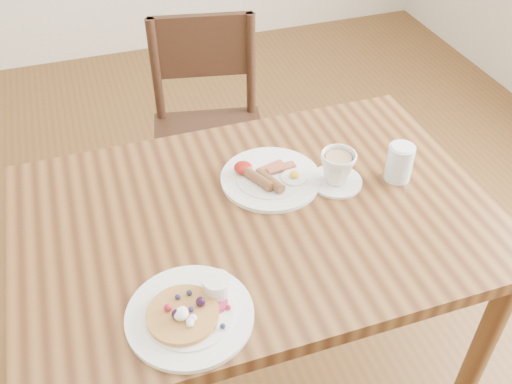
{
  "coord_description": "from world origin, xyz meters",
  "views": [
    {
      "loc": [
        -0.34,
        -1.0,
        1.73
      ],
      "look_at": [
        0.0,
        0.0,
        0.82
      ],
      "focal_mm": 40.0,
      "sensor_mm": 36.0,
      "label": 1
    }
  ],
  "objects_px": {
    "pancake_plate": "(191,312)",
    "water_glass": "(399,163)",
    "chair_far": "(209,126)",
    "dining_table": "(256,240)",
    "breakfast_plate": "(269,177)",
    "teacup_saucer": "(337,169)"
  },
  "relations": [
    {
      "from": "chair_far",
      "to": "pancake_plate",
      "type": "xyz_separation_m",
      "value": [
        -0.3,
        -1.04,
        0.27
      ]
    },
    {
      "from": "chair_far",
      "to": "pancake_plate",
      "type": "relative_size",
      "value": 3.26
    },
    {
      "from": "pancake_plate",
      "to": "water_glass",
      "type": "distance_m",
      "value": 0.69
    },
    {
      "from": "dining_table",
      "to": "breakfast_plate",
      "type": "xyz_separation_m",
      "value": [
        0.07,
        0.11,
        0.11
      ]
    },
    {
      "from": "breakfast_plate",
      "to": "dining_table",
      "type": "bearing_deg",
      "value": -124.34
    },
    {
      "from": "dining_table",
      "to": "pancake_plate",
      "type": "height_order",
      "value": "pancake_plate"
    },
    {
      "from": "chair_far",
      "to": "water_glass",
      "type": "xyz_separation_m",
      "value": [
        0.33,
        -0.77,
        0.31
      ]
    },
    {
      "from": "pancake_plate",
      "to": "water_glass",
      "type": "relative_size",
      "value": 2.62
    },
    {
      "from": "dining_table",
      "to": "chair_far",
      "type": "distance_m",
      "value": 0.8
    },
    {
      "from": "dining_table",
      "to": "teacup_saucer",
      "type": "xyz_separation_m",
      "value": [
        0.24,
        0.05,
        0.14
      ]
    },
    {
      "from": "breakfast_plate",
      "to": "water_glass",
      "type": "xyz_separation_m",
      "value": [
        0.33,
        -0.1,
        0.04
      ]
    },
    {
      "from": "dining_table",
      "to": "water_glass",
      "type": "height_order",
      "value": "water_glass"
    },
    {
      "from": "pancake_plate",
      "to": "teacup_saucer",
      "type": "xyz_separation_m",
      "value": [
        0.47,
        0.3,
        0.03
      ]
    },
    {
      "from": "dining_table",
      "to": "water_glass",
      "type": "distance_m",
      "value": 0.43
    },
    {
      "from": "water_glass",
      "to": "chair_far",
      "type": "bearing_deg",
      "value": 113.43
    },
    {
      "from": "dining_table",
      "to": "breakfast_plate",
      "type": "bearing_deg",
      "value": 55.66
    },
    {
      "from": "teacup_saucer",
      "to": "chair_far",
      "type": "bearing_deg",
      "value": 102.98
    },
    {
      "from": "teacup_saucer",
      "to": "water_glass",
      "type": "height_order",
      "value": "water_glass"
    },
    {
      "from": "chair_far",
      "to": "dining_table",
      "type": "bearing_deg",
      "value": 96.05
    },
    {
      "from": "breakfast_plate",
      "to": "water_glass",
      "type": "bearing_deg",
      "value": -16.48
    },
    {
      "from": "breakfast_plate",
      "to": "teacup_saucer",
      "type": "distance_m",
      "value": 0.18
    },
    {
      "from": "breakfast_plate",
      "to": "chair_far",
      "type": "bearing_deg",
      "value": 90.28
    }
  ]
}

